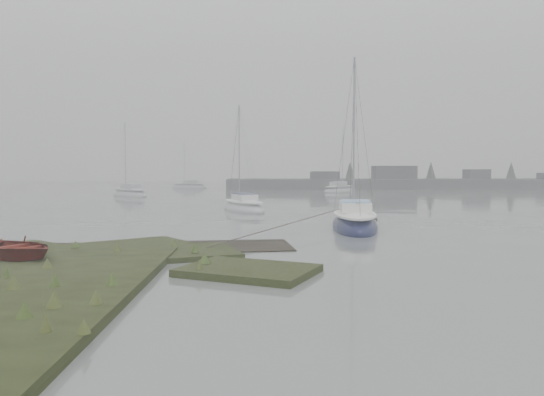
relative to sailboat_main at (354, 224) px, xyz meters
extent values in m
plane|color=slate|center=(-5.31, 19.87, -0.28)|extent=(160.00, 160.00, 0.00)
cube|color=#4C4F51|center=(20.69, 51.87, 0.32)|extent=(60.00, 8.00, 1.60)
cube|color=#424247|center=(4.69, 50.87, 1.12)|extent=(4.00, 3.00, 2.20)
cube|color=#424247|center=(14.69, 50.87, 1.52)|extent=(6.00, 3.00, 3.00)
cube|color=#424247|center=(26.69, 50.87, 1.27)|extent=(3.00, 3.00, 2.50)
cone|color=#384238|center=(8.69, 52.87, 1.92)|extent=(2.00, 2.00, 3.50)
cone|color=#384238|center=(20.69, 52.87, 1.92)|extent=(2.00, 2.00, 3.50)
cone|color=#384238|center=(32.69, 52.87, 1.92)|extent=(2.00, 2.00, 3.50)
ellipsoid|color=#121639|center=(0.00, 0.01, -0.17)|extent=(2.69, 6.53, 1.54)
ellipsoid|color=white|center=(0.00, 0.01, 0.45)|extent=(2.19, 5.67, 0.44)
cube|color=white|center=(-0.02, -0.26, 0.83)|extent=(1.57, 2.30, 0.45)
cube|color=#8DBAE5|center=(-0.02, -0.26, 1.08)|extent=(1.46, 2.11, 0.07)
cylinder|color=#939399|center=(0.08, 0.83, 4.40)|extent=(0.10, 0.10, 7.27)
cylinder|color=#939399|center=(-0.04, -0.44, 1.08)|extent=(0.33, 2.54, 0.08)
ellipsoid|color=silver|center=(-5.67, 11.06, -0.18)|extent=(4.01, 5.82, 1.35)
ellipsoid|color=white|center=(-5.67, 11.06, 0.36)|extent=(3.38, 5.02, 0.38)
cube|color=white|center=(-5.57, 10.85, 0.69)|extent=(1.89, 2.23, 0.40)
cube|color=navy|center=(-5.57, 10.85, 0.92)|extent=(1.75, 2.06, 0.06)
cylinder|color=#939399|center=(-5.97, 11.71, 3.82)|extent=(0.09, 0.09, 6.37)
cylinder|color=#939399|center=(-5.50, 10.70, 0.92)|extent=(1.01, 2.05, 0.07)
ellipsoid|color=silver|center=(-18.17, 30.36, -0.18)|extent=(5.50, 5.64, 1.44)
ellipsoid|color=silver|center=(-18.17, 30.36, 0.40)|extent=(4.69, 4.82, 0.41)
cube|color=silver|center=(-17.99, 30.17, 0.76)|extent=(2.32, 2.35, 0.42)
cube|color=silver|center=(-17.99, 30.17, 0.99)|extent=(2.14, 2.17, 0.07)
cylinder|color=#939399|center=(-18.69, 30.91, 4.08)|extent=(0.09, 0.09, 6.78)
cylinder|color=#939399|center=(-17.88, 30.05, 0.99)|extent=(1.69, 1.77, 0.08)
ellipsoid|color=silver|center=(5.06, 39.09, -0.17)|extent=(5.40, 6.02, 1.48)
ellipsoid|color=silver|center=(5.06, 39.09, 0.42)|extent=(4.59, 5.16, 0.42)
cube|color=silver|center=(4.90, 38.89, 0.79)|extent=(2.33, 2.45, 0.44)
cube|color=silver|center=(4.90, 38.89, 1.03)|extent=(2.16, 2.26, 0.07)
cylinder|color=#939399|center=(5.56, 39.71, 4.22)|extent=(0.10, 0.10, 6.99)
cylinder|color=#939399|center=(4.79, 38.75, 1.03)|extent=(1.59, 1.95, 0.08)
ellipsoid|color=silver|center=(-15.18, 53.74, -0.19)|extent=(5.51, 2.70, 1.28)
ellipsoid|color=silver|center=(-15.18, 53.74, 0.32)|extent=(4.78, 2.23, 0.36)
cube|color=silver|center=(-14.96, 53.69, 0.64)|extent=(1.99, 1.45, 0.38)
cube|color=silver|center=(-14.96, 53.69, 0.85)|extent=(1.83, 1.35, 0.06)
cylinder|color=#939399|center=(-15.85, 53.86, 3.60)|extent=(0.08, 0.08, 6.03)
cylinder|color=#939399|center=(-14.81, 53.67, 0.85)|extent=(2.08, 0.47, 0.07)
imported|color=maroon|center=(-11.90, -9.13, 0.26)|extent=(3.80, 3.48, 0.64)
camera|label=1|loc=(-4.46, -25.07, 2.63)|focal=35.00mm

